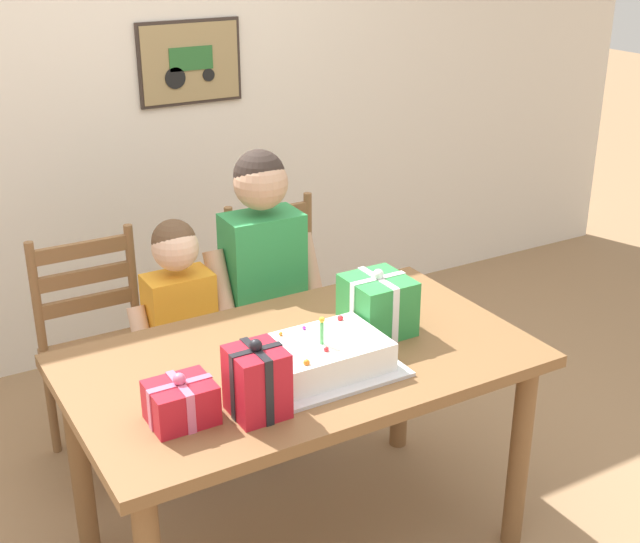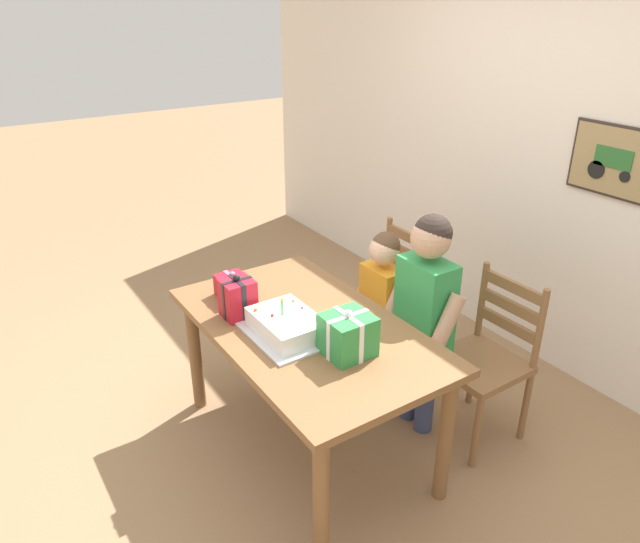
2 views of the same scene
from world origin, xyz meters
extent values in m
plane|color=#997551|center=(0.00, 0.00, 0.00)|extent=(20.00, 20.00, 0.00)
cube|color=silver|center=(0.00, 1.79, 1.30)|extent=(6.40, 0.08, 2.60)
cube|color=#332823|center=(0.38, 1.74, 1.40)|extent=(0.51, 0.02, 0.39)
cube|color=#9E8456|center=(0.38, 1.73, 1.40)|extent=(0.48, 0.01, 0.36)
cube|color=#28662D|center=(0.38, 1.72, 1.42)|extent=(0.22, 0.01, 0.11)
cylinder|color=black|center=(0.29, 1.72, 1.33)|extent=(0.10, 0.01, 0.10)
cylinder|color=black|center=(0.46, 1.72, 1.33)|extent=(0.06, 0.01, 0.06)
cube|color=brown|center=(0.00, 0.00, 0.74)|extent=(1.46, 0.85, 0.04)
cylinder|color=brown|center=(-0.65, -0.35, 0.36)|extent=(0.07, 0.07, 0.72)
cylinder|color=brown|center=(0.65, -0.35, 0.36)|extent=(0.07, 0.07, 0.72)
cylinder|color=brown|center=(-0.65, 0.35, 0.36)|extent=(0.07, 0.07, 0.72)
cylinder|color=brown|center=(0.65, 0.35, 0.36)|extent=(0.07, 0.07, 0.72)
cube|color=silver|center=(0.02, -0.12, 0.76)|extent=(0.44, 0.34, 0.01)
cube|color=white|center=(0.02, -0.12, 0.81)|extent=(0.36, 0.26, 0.09)
cylinder|color=#56C666|center=(0.00, -0.13, 0.89)|extent=(0.01, 0.01, 0.07)
sphere|color=yellow|center=(0.00, -0.13, 0.94)|extent=(0.02, 0.02, 0.02)
sphere|color=red|center=(0.13, -0.02, 0.86)|extent=(0.02, 0.02, 0.02)
sphere|color=purple|center=(0.00, -0.02, 0.86)|extent=(0.01, 0.01, 0.01)
sphere|color=orange|center=(-0.08, -0.02, 0.86)|extent=(0.01, 0.01, 0.01)
sphere|color=orange|center=(-0.10, -0.22, 0.86)|extent=(0.02, 0.02, 0.02)
sphere|color=red|center=(-0.01, -0.18, 0.86)|extent=(0.02, 0.02, 0.02)
cube|color=#2D8E42|center=(0.31, 0.02, 0.85)|extent=(0.20, 0.21, 0.19)
cube|color=white|center=(0.31, 0.02, 0.85)|extent=(0.20, 0.02, 0.20)
cube|color=white|center=(0.31, 0.02, 0.85)|extent=(0.02, 0.21, 0.20)
sphere|color=white|center=(0.31, 0.02, 0.96)|extent=(0.04, 0.04, 0.04)
cube|color=red|center=(-0.47, -0.16, 0.81)|extent=(0.18, 0.15, 0.12)
cube|color=#DB668E|center=(-0.47, -0.16, 0.81)|extent=(0.18, 0.02, 0.12)
cube|color=#DB668E|center=(-0.47, -0.16, 0.81)|extent=(0.02, 0.15, 0.12)
sphere|color=#DB668E|center=(-0.47, -0.16, 0.89)|extent=(0.04, 0.04, 0.04)
cube|color=red|center=(-0.27, -0.23, 0.85)|extent=(0.15, 0.15, 0.20)
cube|color=black|center=(-0.27, -0.23, 0.85)|extent=(0.15, 0.02, 0.20)
cube|color=black|center=(-0.27, -0.23, 0.85)|extent=(0.02, 0.16, 0.20)
sphere|color=black|center=(-0.27, -0.23, 0.97)|extent=(0.04, 0.04, 0.04)
cube|color=brown|center=(-0.41, 0.82, 0.45)|extent=(0.42, 0.42, 0.04)
cylinder|color=brown|center=(-0.22, 0.63, 0.21)|extent=(0.04, 0.04, 0.43)
cylinder|color=brown|center=(-0.60, 0.63, 0.21)|extent=(0.04, 0.04, 0.43)
cylinder|color=brown|center=(-0.22, 1.01, 0.21)|extent=(0.04, 0.04, 0.43)
cylinder|color=brown|center=(-0.60, 1.01, 0.21)|extent=(0.04, 0.04, 0.43)
cylinder|color=brown|center=(-0.22, 1.01, 0.70)|extent=(0.04, 0.04, 0.45)
cylinder|color=brown|center=(-0.60, 1.01, 0.70)|extent=(0.04, 0.04, 0.45)
cube|color=brown|center=(-0.41, 1.01, 0.63)|extent=(0.36, 0.03, 0.06)
cube|color=brown|center=(-0.41, 1.01, 0.74)|extent=(0.36, 0.03, 0.06)
cube|color=brown|center=(-0.41, 1.01, 0.85)|extent=(0.36, 0.03, 0.06)
cube|color=brown|center=(0.41, 0.82, 0.45)|extent=(0.42, 0.42, 0.04)
cylinder|color=brown|center=(0.60, 0.63, 0.21)|extent=(0.04, 0.04, 0.43)
cylinder|color=brown|center=(0.22, 0.63, 0.21)|extent=(0.04, 0.04, 0.43)
cylinder|color=brown|center=(0.60, 1.01, 0.21)|extent=(0.04, 0.04, 0.43)
cylinder|color=brown|center=(0.22, 1.01, 0.21)|extent=(0.04, 0.04, 0.43)
cylinder|color=brown|center=(0.60, 1.01, 0.70)|extent=(0.04, 0.04, 0.45)
cylinder|color=brown|center=(0.22, 1.01, 0.70)|extent=(0.04, 0.04, 0.45)
cube|color=brown|center=(0.41, 1.01, 0.63)|extent=(0.36, 0.03, 0.06)
cube|color=brown|center=(0.41, 1.01, 0.74)|extent=(0.36, 0.03, 0.06)
cube|color=brown|center=(0.41, 1.01, 0.85)|extent=(0.36, 0.03, 0.06)
cylinder|color=#38426B|center=(0.24, 0.61, 0.24)|extent=(0.10, 0.10, 0.47)
cylinder|color=#38426B|center=(0.11, 0.62, 0.24)|extent=(0.10, 0.10, 0.47)
cube|color=#2D934C|center=(0.18, 0.61, 0.74)|extent=(0.30, 0.19, 0.54)
cylinder|color=tan|center=(0.36, 0.57, 0.73)|extent=(0.08, 0.23, 0.36)
cylinder|color=tan|center=(-0.01, 0.58, 0.73)|extent=(0.08, 0.23, 0.36)
sphere|color=tan|center=(0.18, 0.61, 1.14)|extent=(0.20, 0.20, 0.20)
sphere|color=#2D231E|center=(0.18, 0.62, 1.16)|extent=(0.19, 0.19, 0.19)
cylinder|color=#38426B|center=(-0.11, 0.61, 0.20)|extent=(0.08, 0.08, 0.39)
cylinder|color=#38426B|center=(-0.22, 0.61, 0.20)|extent=(0.08, 0.08, 0.39)
cube|color=orange|center=(-0.17, 0.61, 0.62)|extent=(0.25, 0.15, 0.45)
cylinder|color=#E0B293|center=(-0.01, 0.58, 0.60)|extent=(0.07, 0.19, 0.30)
cylinder|color=#E0B293|center=(-0.32, 0.58, 0.60)|extent=(0.07, 0.19, 0.30)
sphere|color=#E0B293|center=(-0.17, 0.61, 0.95)|extent=(0.17, 0.17, 0.17)
sphere|color=brown|center=(-0.17, 0.62, 0.97)|extent=(0.16, 0.16, 0.16)
camera|label=1|loc=(-1.15, -2.10, 2.05)|focal=48.13mm
camera|label=2|loc=(2.09, -1.31, 2.23)|focal=32.98mm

